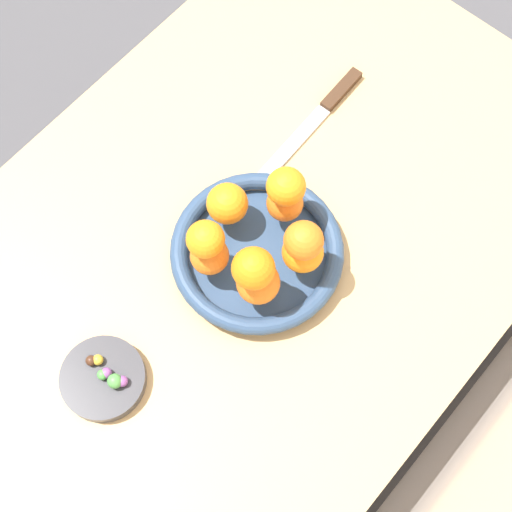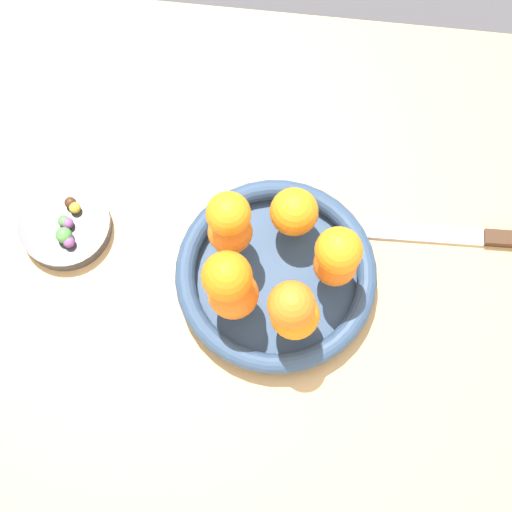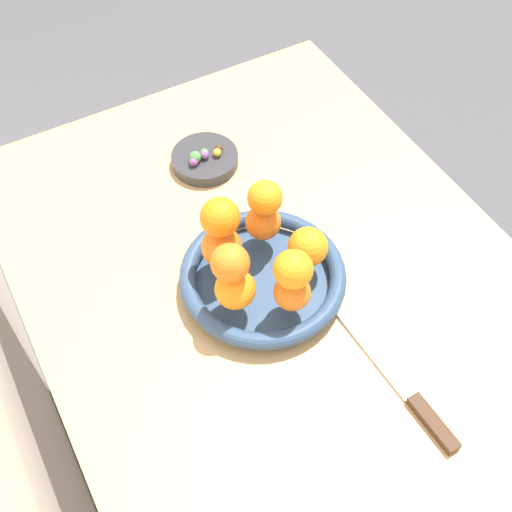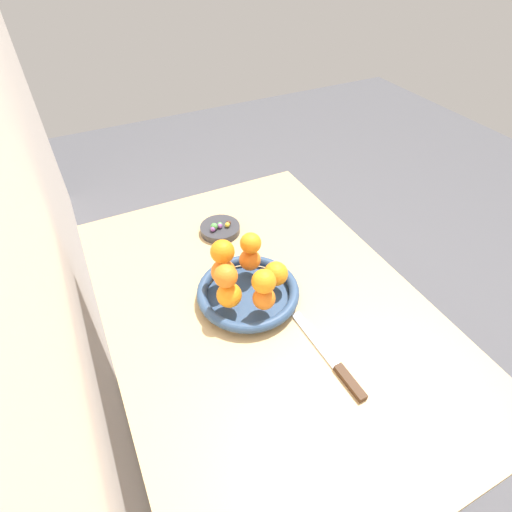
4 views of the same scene
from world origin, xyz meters
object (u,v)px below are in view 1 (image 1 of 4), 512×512
object	(u,v)px
candy_ball_4	(122,381)
orange_6	(286,187)
orange_2	(227,204)
orange_5	(304,240)
dining_table	(259,251)
candy_ball_5	(102,375)
orange_4	(258,282)
candy_ball_3	(115,381)
orange_3	(210,255)
candy_ball_2	(106,373)
knife	(319,115)
candy_ball_1	(91,361)
orange_0	(303,252)
orange_1	(285,203)
orange_7	(253,268)
orange_8	(205,239)
candy_dish	(103,379)
fruit_bowl	(257,252)
candy_ball_0	(98,360)

from	to	relation	value
candy_ball_4	orange_6	bearing A→B (deg)	179.09
orange_2	orange_5	bearing A→B (deg)	92.99
dining_table	candy_ball_5	distance (m)	0.34
orange_4	candy_ball_3	xyz separation A→B (m)	(0.23, -0.06, -0.04)
orange_5	orange_3	bearing A→B (deg)	-50.12
dining_table	orange_4	world-z (taller)	orange_4
candy_ball_2	knife	size ratio (longest dim) A/B	0.06
candy_ball_1	candy_ball_4	size ratio (longest dim) A/B	0.98
dining_table	orange_0	size ratio (longest dim) A/B	18.14
orange_1	knife	distance (m)	0.21
orange_3	orange_7	distance (m)	0.10
orange_0	orange_8	world-z (taller)	orange_8
orange_8	candy_ball_5	size ratio (longest dim) A/B	3.54
knife	orange_2	bearing A→B (deg)	3.87
candy_dish	orange_2	size ratio (longest dim) A/B	1.96
orange_0	orange_6	world-z (taller)	orange_6
fruit_bowl	knife	world-z (taller)	fruit_bowl
candy_ball_2	orange_4	bearing A→B (deg)	160.25
candy_dish	candy_ball_3	xyz separation A→B (m)	(-0.01, 0.02, 0.02)
candy_ball_1	orange_1	bearing A→B (deg)	170.51
fruit_bowl	knife	xyz separation A→B (m)	(-0.25, -0.09, -0.02)
orange_8	candy_ball_0	size ratio (longest dim) A/B	3.52
fruit_bowl	candy_dish	xyz separation A→B (m)	(0.29, -0.04, -0.01)
orange_0	orange_7	xyz separation A→B (m)	(0.08, -0.02, 0.06)
orange_8	fruit_bowl	bearing A→B (deg)	148.61
orange_1	candy_ball_5	bearing A→B (deg)	-5.19
orange_0	orange_2	size ratio (longest dim) A/B	0.98
orange_2	candy_dish	bearing A→B (deg)	5.56
orange_6	knife	distance (m)	0.23
orange_0	orange_2	xyz separation A→B (m)	(0.01, -0.13, 0.00)
candy_ball_1	candy_ball_3	xyz separation A→B (m)	(-0.00, 0.05, 0.00)
orange_4	candy_ball_5	world-z (taller)	orange_4
candy_dish	orange_8	distance (m)	0.25
orange_4	knife	bearing A→B (deg)	-156.63
candy_ball_0	orange_7	bearing A→B (deg)	155.08
orange_5	candy_ball_3	world-z (taller)	orange_5
candy_ball_1	candy_dish	bearing A→B (deg)	76.35
candy_ball_1	orange_8	bearing A→B (deg)	172.59
orange_1	candy_ball_0	xyz separation A→B (m)	(0.34, -0.05, -0.04)
knife	orange_3	bearing A→B (deg)	9.10
candy_dish	orange_6	distance (m)	0.37
candy_dish	knife	size ratio (longest dim) A/B	0.47
fruit_bowl	orange_2	size ratio (longest dim) A/B	4.19
candy_ball_1	candy_ball_5	size ratio (longest dim) A/B	1.01
fruit_bowl	candy_dish	bearing A→B (deg)	-8.13
candy_dish	candy_ball_4	world-z (taller)	candy_ball_4
orange_4	orange_2	bearing A→B (deg)	-118.96
orange_6	candy_ball_3	bearing A→B (deg)	-2.06
orange_3	knife	size ratio (longest dim) A/B	0.22
fruit_bowl	orange_8	world-z (taller)	orange_8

